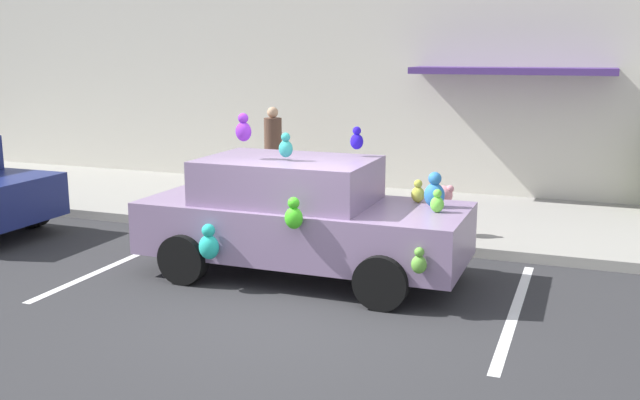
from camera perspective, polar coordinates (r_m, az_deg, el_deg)
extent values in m
plane|color=#2D2D30|center=(8.16, -2.40, -9.04)|extent=(60.00, 60.00, 0.00)
cube|color=gray|center=(12.70, 6.57, -1.18)|extent=(24.00, 4.00, 0.15)
cube|color=beige|center=(14.48, 9.06, 12.80)|extent=(24.00, 0.30, 6.40)
cube|color=#472D72|center=(13.68, 15.00, 9.90)|extent=(3.60, 1.10, 0.12)
cube|color=silver|center=(8.53, 15.23, -8.50)|extent=(0.12, 3.60, 0.01)
cube|color=silver|center=(10.45, -15.61, -4.78)|extent=(0.12, 3.60, 0.01)
cube|color=gray|center=(9.32, -1.32, -2.24)|extent=(4.19, 1.68, 0.68)
cube|color=gray|center=(9.27, -2.54, 1.59)|extent=(2.18, 1.48, 0.56)
cylinder|color=black|center=(9.80, 7.64, -3.61)|extent=(0.64, 0.22, 0.64)
cylinder|color=black|center=(8.23, 4.89, -6.53)|extent=(0.64, 0.22, 0.64)
cylinder|color=black|center=(10.67, -6.07, -2.30)|extent=(0.64, 0.22, 0.64)
cylinder|color=black|center=(9.26, -10.81, -4.63)|extent=(0.64, 0.22, 0.64)
ellipsoid|color=teal|center=(9.02, -2.74, 4.08)|extent=(0.18, 0.15, 0.21)
sphere|color=teal|center=(9.01, -2.75, 5.01)|extent=(0.12, 0.12, 0.12)
ellipsoid|color=#4CEFD6|center=(9.22, -6.51, 0.73)|extent=(0.27, 0.22, 0.32)
sphere|color=#4CEFD6|center=(9.18, -6.54, 2.09)|extent=(0.17, 0.17, 0.17)
ellipsoid|color=#6FE144|center=(8.77, 9.29, -0.35)|extent=(0.17, 0.14, 0.20)
sphere|color=#6FE144|center=(8.74, 9.32, 0.51)|extent=(0.11, 0.11, 0.11)
ellipsoid|color=purple|center=(9.20, -6.10, 5.43)|extent=(0.21, 0.17, 0.25)
sphere|color=purple|center=(9.18, -6.13, 6.48)|extent=(0.13, 0.13, 0.13)
ellipsoid|color=#62AA3B|center=(7.98, 7.87, -5.10)|extent=(0.17, 0.14, 0.21)
sphere|color=#62AA3B|center=(7.94, 7.90, -4.13)|extent=(0.11, 0.11, 0.11)
ellipsoid|color=orange|center=(9.99, -4.41, 1.23)|extent=(0.16, 0.13, 0.19)
sphere|color=orange|center=(9.96, -4.42, 1.99)|extent=(0.10, 0.10, 0.10)
ellipsoid|color=#2616C9|center=(9.41, 2.94, 4.66)|extent=(0.17, 0.14, 0.21)
sphere|color=#2616C9|center=(9.40, 2.95, 5.52)|extent=(0.11, 0.11, 0.11)
ellipsoid|color=#A74E1E|center=(9.31, 3.45, 0.76)|extent=(0.24, 0.20, 0.28)
sphere|color=#A74E1E|center=(9.28, 3.47, 1.95)|extent=(0.15, 0.15, 0.15)
ellipsoid|color=gold|center=(9.32, 7.78, 0.43)|extent=(0.17, 0.14, 0.20)
sphere|color=gold|center=(9.29, 7.81, 1.29)|extent=(0.11, 0.11, 0.11)
ellipsoid|color=#25C1AF|center=(8.89, -8.82, -3.72)|extent=(0.26, 0.21, 0.30)
sphere|color=#25C1AF|center=(8.84, -8.86, -2.41)|extent=(0.16, 0.16, 0.16)
ellipsoid|color=#307BC3|center=(9.05, 9.08, 0.39)|extent=(0.26, 0.21, 0.31)
sphere|color=#307BC3|center=(9.01, 9.12, 1.70)|extent=(0.16, 0.16, 0.16)
ellipsoid|color=#42D623|center=(8.30, -2.10, -1.44)|extent=(0.22, 0.18, 0.26)
sphere|color=#42D623|center=(8.26, -2.11, -0.24)|extent=(0.14, 0.14, 0.14)
cylinder|color=black|center=(12.91, -21.91, -0.63)|extent=(0.64, 0.22, 0.64)
ellipsoid|color=pink|center=(11.03, 9.68, -1.48)|extent=(0.41, 0.34, 0.51)
sphere|color=pink|center=(10.95, 9.75, 0.38)|extent=(0.29, 0.29, 0.29)
sphere|color=pink|center=(10.95, 9.25, 0.94)|extent=(0.12, 0.12, 0.12)
sphere|color=pink|center=(10.91, 10.29, 0.87)|extent=(0.12, 0.12, 0.12)
cylinder|color=brown|center=(13.86, -3.74, 3.43)|extent=(0.34, 0.34, 1.50)
sphere|color=tan|center=(13.76, -3.79, 6.96)|extent=(0.21, 0.21, 0.21)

